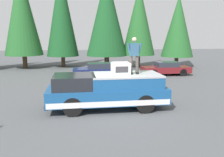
% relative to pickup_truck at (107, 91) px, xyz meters
% --- Properties ---
extents(ground_plane, '(90.00, 90.00, 0.00)m').
position_rel_pickup_truck_xyz_m(ground_plane, '(-0.38, -0.30, -0.87)').
color(ground_plane, '#4C4F51').
extents(pickup_truck, '(2.01, 5.54, 1.65)m').
position_rel_pickup_truck_xyz_m(pickup_truck, '(0.00, 0.00, 0.00)').
color(pickup_truck, navy).
rests_on(pickup_truck, ground).
extents(compressor_unit, '(0.65, 0.84, 0.56)m').
position_rel_pickup_truck_xyz_m(compressor_unit, '(-0.06, -0.62, 1.05)').
color(compressor_unit, silver).
rests_on(compressor_unit, pickup_truck).
extents(person_on_truck_bed, '(0.29, 0.72, 1.69)m').
position_rel_pickup_truck_xyz_m(person_on_truck_bed, '(-0.04, -1.25, 1.68)').
color(person_on_truck_bed, '#423D38').
rests_on(person_on_truck_bed, pickup_truck).
extents(parked_car_maroon, '(1.64, 4.10, 1.16)m').
position_rel_pickup_truck_xyz_m(parked_car_maroon, '(8.76, -6.19, -0.29)').
color(parked_car_maroon, maroon).
rests_on(parked_car_maroon, ground).
extents(parked_car_navy, '(1.64, 4.10, 1.16)m').
position_rel_pickup_truck_xyz_m(parked_car_navy, '(8.67, -0.33, -0.29)').
color(parked_car_navy, navy).
rests_on(parked_car_navy, ground).
extents(conifer_far_left, '(3.42, 3.42, 7.59)m').
position_rel_pickup_truck_xyz_m(conifer_far_left, '(13.88, -9.31, 3.47)').
color(conifer_far_left, '#4C3826').
rests_on(conifer_far_left, ground).
extents(conifer_left, '(3.46, 3.46, 8.61)m').
position_rel_pickup_truck_xyz_m(conifer_left, '(13.98, -5.05, 4.09)').
color(conifer_left, '#4C3826').
rests_on(conifer_left, ground).
extents(conifer_center_left, '(4.18, 4.18, 9.59)m').
position_rel_pickup_truck_xyz_m(conifer_center_left, '(13.82, -1.66, 4.57)').
color(conifer_center_left, '#4C3826').
rests_on(conifer_center_left, ground).
extents(conifer_center_right, '(3.41, 3.41, 10.38)m').
position_rel_pickup_truck_xyz_m(conifer_center_right, '(15.54, 2.90, 4.90)').
color(conifer_center_right, '#4C3826').
rests_on(conifer_center_right, ground).
extents(conifer_right, '(3.85, 3.85, 10.16)m').
position_rel_pickup_truck_xyz_m(conifer_right, '(15.12, 6.80, 4.87)').
color(conifer_right, '#4C3826').
rests_on(conifer_right, ground).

